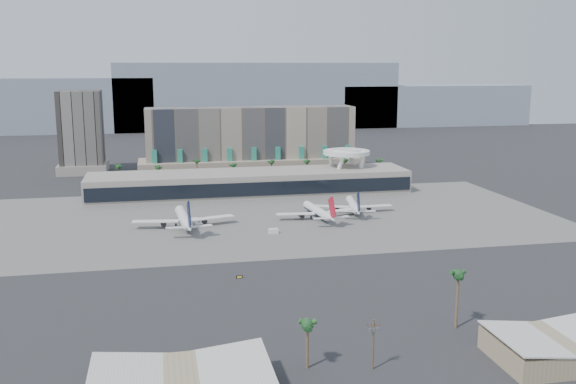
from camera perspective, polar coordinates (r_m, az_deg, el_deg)
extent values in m
plane|color=#232326|center=(239.10, 0.46, -5.24)|extent=(900.00, 900.00, 0.00)
cube|color=#5B5B59|center=(291.30, -1.80, -2.23)|extent=(260.00, 130.00, 0.06)
cube|color=gray|center=(707.85, -22.49, 7.12)|extent=(260.00, 60.00, 55.00)
cube|color=gray|center=(703.33, -2.77, 8.55)|extent=(300.00, 60.00, 70.00)
cube|color=gray|center=(760.78, 12.43, 7.56)|extent=(220.00, 60.00, 45.00)
cube|color=gray|center=(406.11, -3.31, 4.60)|extent=(130.00, 22.00, 42.00)
cube|color=tan|center=(406.31, -3.25, 2.32)|extent=(140.00, 30.00, 10.00)
cube|color=#27876D|center=(391.68, -11.76, 2.36)|extent=(3.00, 2.00, 18.00)
cube|color=#27876D|center=(391.89, -9.57, 2.44)|extent=(3.00, 2.00, 18.00)
cube|color=#27876D|center=(392.67, -7.38, 2.53)|extent=(3.00, 2.00, 18.00)
cube|color=#27876D|center=(394.01, -5.20, 2.60)|extent=(3.00, 2.00, 18.00)
cube|color=#27876D|center=(395.93, -3.04, 2.67)|extent=(3.00, 2.00, 18.00)
cube|color=#27876D|center=(398.39, -0.91, 2.74)|extent=(3.00, 2.00, 18.00)
cube|color=#27876D|center=(401.41, 1.20, 2.81)|extent=(3.00, 2.00, 18.00)
cube|color=#27876D|center=(404.95, 3.27, 2.86)|extent=(3.00, 2.00, 18.00)
cube|color=#27876D|center=(409.02, 5.31, 2.92)|extent=(3.00, 2.00, 18.00)
cube|color=black|center=(428.89, -17.90, 5.10)|extent=(26.00, 26.00, 52.00)
cube|color=#A1988D|center=(431.74, -17.71, 2.06)|extent=(30.00, 30.00, 6.00)
cube|color=#A1988D|center=(343.26, -3.37, 0.84)|extent=(170.00, 32.00, 12.00)
cube|color=black|center=(327.60, -2.96, 0.25)|extent=(168.00, 0.60, 7.00)
cube|color=black|center=(342.02, -3.38, 2.03)|extent=(170.00, 12.00, 2.50)
cylinder|color=white|center=(367.81, 5.85, 2.29)|extent=(6.98, 6.99, 21.89)
cylinder|color=white|center=(364.24, 3.94, 2.23)|extent=(6.98, 6.99, 21.89)
cylinder|color=white|center=(352.15, 4.49, 1.91)|extent=(6.98, 6.99, 21.89)
cylinder|color=white|center=(355.85, 6.46, 1.97)|extent=(6.98, 6.99, 21.89)
cylinder|color=white|center=(358.64, 5.21, 3.52)|extent=(26.00, 26.00, 2.20)
cylinder|color=white|center=(358.47, 5.22, 3.73)|extent=(16.00, 16.00, 1.20)
cylinder|color=brown|center=(375.03, -14.80, 1.37)|extent=(0.70, 0.70, 12.00)
sphere|color=#1C4821|center=(374.13, -14.84, 2.23)|extent=(2.80, 2.80, 2.80)
cylinder|color=brown|center=(374.38, -11.43, 1.50)|extent=(0.70, 0.70, 12.00)
sphere|color=#1C4821|center=(373.48, -11.47, 2.37)|extent=(2.80, 2.80, 2.80)
cylinder|color=brown|center=(375.01, -8.07, 1.63)|extent=(0.70, 0.70, 12.00)
sphere|color=#1C4821|center=(374.11, -8.10, 2.49)|extent=(2.80, 2.80, 2.80)
cylinder|color=brown|center=(376.82, -4.88, 1.75)|extent=(0.70, 0.70, 12.00)
sphere|color=#1C4821|center=(375.93, -4.90, 2.61)|extent=(2.80, 2.80, 2.80)
cylinder|color=brown|center=(380.12, -1.44, 1.87)|extent=(0.70, 0.70, 12.00)
sphere|color=#1C4821|center=(379.24, -1.44, 2.72)|extent=(2.80, 2.80, 2.80)
cylinder|color=brown|center=(384.54, 1.79, 1.98)|extent=(0.70, 0.70, 12.00)
sphere|color=#1C4821|center=(383.67, 1.80, 2.82)|extent=(2.80, 2.80, 2.80)
cylinder|color=brown|center=(390.16, 4.94, 2.08)|extent=(0.70, 0.70, 12.00)
sphere|color=#1C4821|center=(389.29, 4.95, 2.90)|extent=(2.80, 2.80, 2.80)
cylinder|color=brown|center=(397.25, 8.13, 2.17)|extent=(0.70, 0.70, 12.00)
sphere|color=#1C4821|center=(396.40, 8.15, 2.98)|extent=(2.80, 2.80, 2.80)
cube|color=silver|center=(136.94, -13.40, -15.75)|extent=(18.65, 22.60, 2.30)
cube|color=silver|center=(137.31, -5.60, -15.40)|extent=(18.65, 22.60, 2.30)
cube|color=gray|center=(166.56, 22.85, -12.70)|extent=(30.00, 20.00, 5.50)
cube|color=silver|center=(161.40, 20.69, -12.09)|extent=(15.55, 20.60, 1.98)
cylinder|color=#4C3826|center=(149.56, 7.58, -13.29)|extent=(0.44, 0.44, 12.00)
cube|color=#4C3826|center=(147.72, 7.63, -11.66)|extent=(3.20, 0.22, 0.22)
cylinder|color=slate|center=(147.53, 7.32, -12.11)|extent=(0.56, 0.56, 0.90)
cylinder|color=slate|center=(147.81, 7.66, -12.07)|extent=(0.56, 0.56, 0.90)
cylinder|color=slate|center=(148.09, 8.00, -12.03)|extent=(0.56, 0.56, 0.90)
cylinder|color=black|center=(147.19, 7.10, -11.63)|extent=(0.12, 0.12, 0.30)
cylinder|color=black|center=(148.06, 8.15, -11.52)|extent=(0.12, 0.12, 0.30)
cylinder|color=white|center=(277.30, -9.27, -2.25)|extent=(6.33, 29.69, 4.32)
cylinder|color=black|center=(277.34, -9.27, -2.28)|extent=(6.21, 29.09, 4.23)
cone|color=white|center=(293.68, -9.64, -1.50)|extent=(4.64, 5.14, 4.32)
cone|color=white|center=(258.83, -8.80, -3.13)|extent=(4.98, 9.99, 4.32)
cube|color=white|center=(275.45, -11.70, -2.56)|extent=(19.85, 7.00, 0.38)
cube|color=white|center=(277.87, -6.80, -2.29)|extent=(19.88, 9.49, 0.38)
cylinder|color=black|center=(276.44, -11.03, -2.72)|extent=(2.67, 4.47, 2.38)
cylinder|color=black|center=(278.19, -7.48, -2.52)|extent=(2.67, 4.47, 2.38)
cube|color=black|center=(255.94, -8.79, -2.00)|extent=(1.21, 9.82, 11.37)
cube|color=white|center=(257.18, -9.85, -3.13)|extent=(8.79, 2.98, 0.27)
cube|color=white|center=(258.24, -7.70, -3.01)|extent=(8.94, 4.11, 0.27)
cylinder|color=black|center=(289.12, -9.50, -2.31)|extent=(0.54, 0.54, 1.73)
cylinder|color=black|center=(276.64, -9.94, -2.95)|extent=(0.76, 0.76, 1.73)
cylinder|color=black|center=(277.35, -8.51, -2.86)|extent=(0.76, 0.76, 1.73)
cylinder|color=white|center=(289.01, 2.57, -1.65)|extent=(6.77, 26.13, 3.79)
cylinder|color=black|center=(289.04, 2.57, -1.68)|extent=(6.64, 25.60, 3.72)
cone|color=white|center=(302.58, 1.57, -1.06)|extent=(4.26, 4.68, 3.79)
cone|color=white|center=(273.80, 3.81, -2.34)|extent=(4.76, 8.91, 3.79)
cube|color=white|center=(284.81, 0.67, -1.95)|extent=(17.34, 5.36, 0.33)
cube|color=white|center=(292.07, 4.55, -1.66)|extent=(17.38, 9.06, 0.33)
cylinder|color=black|center=(286.37, 1.18, -2.08)|extent=(2.51, 4.01, 2.09)
cylinder|color=black|center=(291.64, 3.99, -1.86)|extent=(2.51, 4.01, 2.09)
cube|color=#AE1327|center=(271.40, 3.93, -1.39)|extent=(1.47, 8.61, 9.98)
cube|color=white|center=(271.29, 3.05, -2.35)|extent=(7.63, 2.26, 0.24)
cube|color=white|center=(274.43, 4.71, -2.22)|extent=(7.86, 3.94, 0.24)
cylinder|color=black|center=(298.81, 1.88, -1.74)|extent=(0.47, 0.47, 1.52)
cylinder|color=black|center=(287.71, 2.06, -2.25)|extent=(0.66, 0.66, 1.52)
cylinder|color=black|center=(289.82, 3.19, -2.16)|extent=(0.66, 0.66, 1.52)
cylinder|color=white|center=(302.94, 5.79, -1.12)|extent=(7.79, 25.40, 3.69)
cylinder|color=black|center=(302.97, 5.79, -1.14)|extent=(7.63, 24.89, 3.61)
cone|color=white|center=(316.90, 5.44, -0.56)|extent=(4.32, 4.70, 3.69)
cone|color=white|center=(287.18, 6.23, -1.76)|extent=(5.00, 8.79, 3.69)
cube|color=white|center=(300.95, 3.90, -1.28)|extent=(16.78, 9.51, 0.32)
cube|color=white|center=(303.71, 7.70, -1.24)|extent=(16.73, 4.40, 0.32)
cylinder|color=black|center=(301.90, 4.41, -1.42)|extent=(2.61, 3.97, 2.03)
cylinder|color=black|center=(303.90, 7.17, -1.39)|extent=(2.61, 3.97, 2.03)
cube|color=black|center=(284.81, 6.29, -0.88)|extent=(1.84, 8.33, 9.70)
cube|color=white|center=(285.62, 5.43, -1.72)|extent=(7.64, 4.15, 0.23)
cube|color=white|center=(286.81, 7.07, -1.70)|extent=(7.42, 2.22, 0.23)
cylinder|color=black|center=(312.98, 5.54, -1.20)|extent=(0.46, 0.46, 1.47)
cylinder|color=black|center=(302.22, 5.25, -1.64)|extent=(0.64, 0.64, 1.47)
cylinder|color=black|center=(303.02, 6.35, -1.63)|extent=(0.64, 0.64, 1.47)
cube|color=silver|center=(283.49, -8.52, -2.51)|extent=(4.72, 2.81, 2.17)
cube|color=white|center=(262.98, -1.31, -3.49)|extent=(3.95, 2.38, 1.98)
cube|color=black|center=(209.75, -4.35, -7.53)|extent=(2.08, 0.54, 0.94)
cube|color=gold|center=(209.59, -4.34, -7.55)|extent=(1.50, 0.23, 0.56)
cylinder|color=black|center=(209.72, -4.56, -7.59)|extent=(0.11, 0.11, 0.56)
cylinder|color=black|center=(209.89, -4.14, -7.57)|extent=(0.11, 0.11, 0.56)
cylinder|color=brown|center=(149.16, 1.72, -13.52)|extent=(0.70, 0.70, 10.78)
sphere|color=#1C4821|center=(147.11, 1.73, -11.71)|extent=(2.80, 2.80, 2.80)
cylinder|color=brown|center=(174.96, 14.79, -9.36)|extent=(0.70, 0.70, 14.80)
sphere|color=#1C4821|center=(172.63, 14.91, -7.15)|extent=(2.80, 2.80, 2.80)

